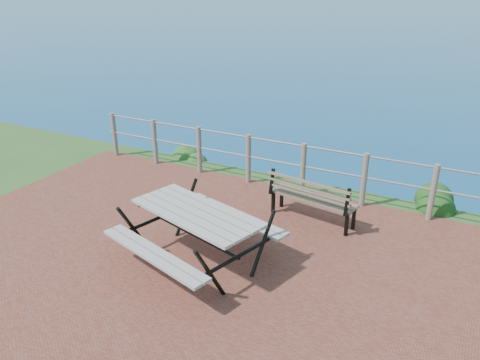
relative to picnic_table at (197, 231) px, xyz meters
The scene contains 6 objects.
ground 0.82m from the picnic_table, 39.65° to the right, with size 10.00×7.00×0.12m, color brown.
safety_railing 2.98m from the picnic_table, 80.55° to the left, with size 9.40×0.10×1.00m.
picnic_table is the anchor object (origin of this frame).
park_bench 2.24m from the picnic_table, 62.58° to the left, with size 1.53×0.59×0.84m.
shrub_lip_west 4.54m from the picnic_table, 124.04° to the left, with size 0.68×0.68×0.39m, color #2A511E.
shrub_lip_east 4.66m from the picnic_table, 52.52° to the left, with size 0.73×0.73×0.45m, color #134014.
Camera 1 is at (2.73, -4.42, 3.79)m, focal length 35.00 mm.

